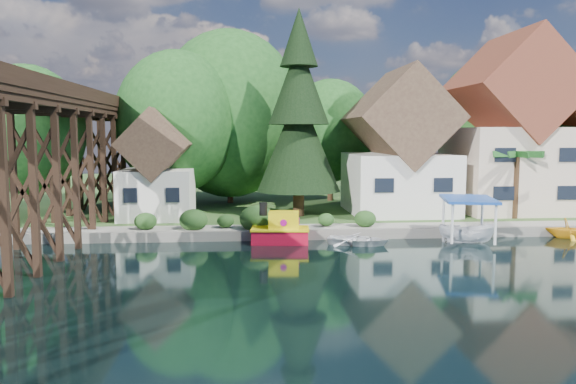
% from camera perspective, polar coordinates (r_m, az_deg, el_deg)
% --- Properties ---
extents(ground, '(140.00, 140.00, 0.00)m').
position_cam_1_polar(ground, '(27.32, 5.81, -7.96)').
color(ground, black).
rests_on(ground, ground).
extents(bank, '(140.00, 52.00, 0.50)m').
position_cam_1_polar(bank, '(60.60, 0.05, 0.01)').
color(bank, '#294A1D').
rests_on(bank, ground).
extents(seawall, '(60.00, 0.40, 0.62)m').
position_cam_1_polar(seawall, '(35.75, 9.84, -4.19)').
color(seawall, slate).
rests_on(seawall, ground).
extents(promenade, '(50.00, 2.60, 0.06)m').
position_cam_1_polar(promenade, '(37.49, 12.32, -3.42)').
color(promenade, gray).
rests_on(promenade, bank).
extents(trestle_bridge, '(4.12, 44.18, 9.30)m').
position_cam_1_polar(trestle_bridge, '(33.21, -24.25, 3.35)').
color(trestle_bridge, black).
rests_on(trestle_bridge, ground).
extents(house_left, '(7.64, 8.64, 11.02)m').
position_cam_1_polar(house_left, '(43.73, 11.17, 4.00)').
color(house_left, silver).
rests_on(house_left, bank).
extents(house_center, '(8.65, 9.18, 13.89)m').
position_cam_1_polar(house_center, '(47.39, 21.62, 5.39)').
color(house_center, beige).
rests_on(house_center, bank).
extents(shed, '(5.09, 5.40, 7.85)m').
position_cam_1_polar(shed, '(41.14, -13.18, 2.01)').
color(shed, silver).
rests_on(shed, bank).
extents(bg_trees, '(49.90, 13.30, 10.57)m').
position_cam_1_polar(bg_trees, '(47.69, 2.49, 6.85)').
color(bg_trees, '#382314').
rests_on(bg_trees, bank).
extents(shrubs, '(15.76, 2.47, 1.70)m').
position_cam_1_polar(shrubs, '(35.74, -4.14, -2.62)').
color(shrubs, '#1C4117').
rests_on(shrubs, bank).
extents(conifer, '(6.10, 6.10, 15.02)m').
position_cam_1_polar(conifer, '(41.14, 1.10, 7.61)').
color(conifer, '#382314').
rests_on(conifer, bank).
extents(palm_tree, '(4.34, 4.34, 5.11)m').
position_cam_1_polar(palm_tree, '(43.04, 22.22, 3.40)').
color(palm_tree, '#382314').
rests_on(palm_tree, bank).
extents(tugboat, '(3.63, 2.23, 2.51)m').
position_cam_1_polar(tugboat, '(33.73, -0.73, -3.95)').
color(tugboat, '#B70C27').
rests_on(tugboat, ground).
extents(boat_white_a, '(4.30, 3.68, 0.75)m').
position_cam_1_polar(boat_white_a, '(33.58, 7.12, -4.69)').
color(boat_white_a, silver).
rests_on(boat_white_a, ground).
extents(boat_canopy, '(3.74, 4.75, 2.72)m').
position_cam_1_polar(boat_canopy, '(35.44, 17.79, -3.07)').
color(boat_canopy, white).
rests_on(boat_canopy, ground).
extents(boat_yellow, '(3.23, 3.01, 1.38)m').
position_cam_1_polar(boat_yellow, '(39.43, 26.56, -3.23)').
color(boat_yellow, yellow).
rests_on(boat_yellow, ground).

